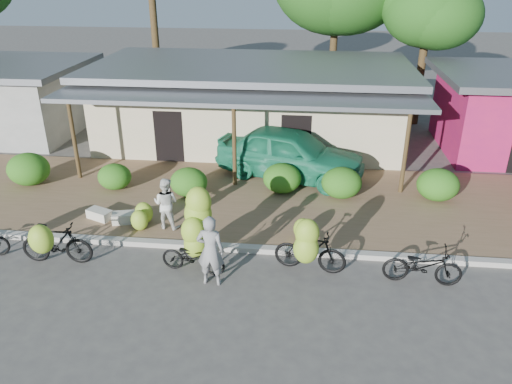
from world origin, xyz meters
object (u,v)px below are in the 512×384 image
Objects in this scene: bike_center at (196,236)px; sack_far at (100,214)px; bike_left at (54,243)px; vendor at (210,251)px; sack_near at (127,217)px; teal_van at (290,153)px; bike_right at (309,249)px; bike_far_right at (423,265)px; tree_near_right at (425,7)px; bystander at (166,203)px.

sack_far is (-3.42, 1.97, -0.61)m from bike_center.
bike_left is 1.03× the size of vendor.
sack_far is (-0.90, 0.13, -0.01)m from sack_near.
bike_left is at bearing 155.79° from teal_van.
sack_near is at bearing -37.85° from vendor.
bike_right is at bearing -89.56° from bike_left.
bike_left is 3.64m from bike_center.
bike_far_right is at bearing -13.45° from sack_far.
vendor reaches higher than bike_far_right.
bike_center is 2.48× the size of sack_near.
bike_right reaches higher than sack_near.
tree_near_right reaches higher than vendor.
teal_van reaches higher than vendor.
bike_far_right reaches higher than sack_near.
teal_van reaches higher than bystander.
bike_far_right is (5.57, -0.18, -0.38)m from bike_center.
tree_near_right is 15.03m from bike_right.
vendor is (4.12, -0.36, 0.26)m from bike_left.
tree_near_right is 10.30m from teal_van.
bike_right is at bearing -109.24° from tree_near_right.
vendor is (3.03, -2.59, 0.64)m from sack_near.
vendor reaches higher than bystander.
bike_far_right is at bearing -170.95° from vendor.
bike_far_right is at bearing -83.32° from bike_center.
tree_near_right is at bearing 48.96° from sack_near.
bike_center reaches higher than vendor.
bystander is 5.31m from teal_van.
bike_center is 4.00m from sack_far.
bike_right is 1.24× the size of bystander.
teal_van is (-5.47, -7.61, -4.27)m from tree_near_right.
sack_near is (-5.36, 1.95, -0.47)m from bike_right.
bike_left is 4.15m from vendor.
vendor is 6.74m from teal_van.
sack_near is 6.12m from teal_van.
sack_near is at bearing -131.04° from tree_near_right.
bystander reaches higher than bike_far_right.
bystander reaches higher than sack_far.
bystander is (-1.76, 2.43, -0.03)m from vendor.
sack_far is (-10.98, -11.45, -5.02)m from tree_near_right.
teal_van reaches higher than sack_far.
bike_far_right is 0.37× the size of teal_van.
bike_right reaches higher than bike_left.
vendor reaches higher than sack_far.
bike_right is 6.61m from sack_far.
bystander is at bearing -7.56° from sack_far.
bike_far_right is at bearing -14.04° from sack_near.
bike_right is 1.03× the size of vendor.
bike_center reaches higher than bike_far_right.
bike_right is at bearing -83.52° from bike_center.
bike_right is at bearing 165.29° from bystander.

